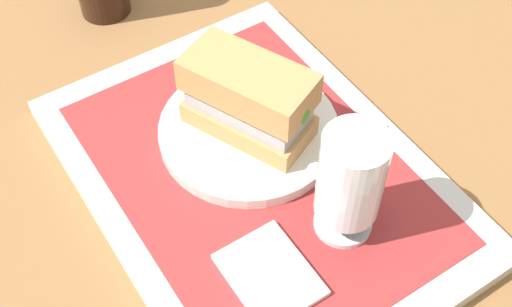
% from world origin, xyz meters
% --- Properties ---
extents(ground_plane, '(3.00, 3.00, 0.00)m').
position_xyz_m(ground_plane, '(0.00, 0.00, 0.00)').
color(ground_plane, olive).
extents(tray, '(0.44, 0.32, 0.02)m').
position_xyz_m(tray, '(0.00, 0.00, 0.01)').
color(tray, silver).
rests_on(tray, ground_plane).
extents(placemat, '(0.38, 0.27, 0.00)m').
position_xyz_m(placemat, '(0.00, 0.00, 0.02)').
color(placemat, '#9E2D2D').
rests_on(placemat, tray).
extents(plate, '(0.19, 0.19, 0.01)m').
position_xyz_m(plate, '(-0.04, 0.02, 0.03)').
color(plate, silver).
rests_on(plate, placemat).
extents(sandwich, '(0.14, 0.11, 0.08)m').
position_xyz_m(sandwich, '(-0.04, 0.02, 0.08)').
color(sandwich, tan).
rests_on(sandwich, plate).
extents(beer_glass, '(0.06, 0.06, 0.12)m').
position_xyz_m(beer_glass, '(0.10, 0.03, 0.09)').
color(beer_glass, silver).
rests_on(beer_glass, placemat).
extents(napkin_folded, '(0.09, 0.07, 0.01)m').
position_xyz_m(napkin_folded, '(0.11, -0.05, 0.02)').
color(napkin_folded, white).
rests_on(napkin_folded, placemat).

